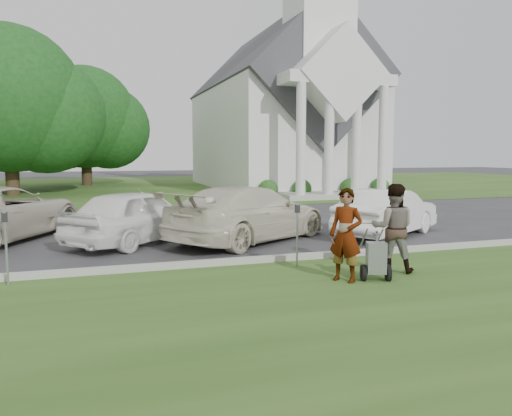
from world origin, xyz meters
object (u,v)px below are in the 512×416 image
person_right (393,229)px  parking_meter_near (297,227)px  church (280,102)px  tree_left (8,106)px  striping_cart (376,259)px  car_b (137,216)px  person_left (346,236)px  parking_meter_far (6,239)px  car_d (387,213)px  car_c (249,213)px  tree_back (85,122)px

person_right → parking_meter_near: (-1.71, 1.00, -0.04)m
church → tree_left: (-17.01, -1.13, -0.83)m
striping_cart → parking_meter_near: bearing=142.6°
car_b → person_right: bearing=179.4°
parking_meter_near → person_left: bearing=-73.5°
tree_left → car_b: tree_left is taller
parking_meter_far → car_d: (9.85, 2.74, -0.19)m
tree_left → car_c: bearing=-65.3°
car_b → car_d: car_b is taller
striping_cart → car_c: size_ratio=0.22×
car_d → person_left: bearing=107.0°
tree_left → striping_cart: bearing=-67.9°
church → car_d: church is taller
car_b → car_d: (7.17, -1.08, -0.05)m
tree_left → parking_meter_near: (8.60, -22.09, -4.24)m
parking_meter_near → car_d: size_ratio=0.33×
striping_cart → person_left: person_left is taller
tree_back → car_b: (1.58, -26.01, -3.98)m
car_c → tree_left: bearing=-8.8°
car_c → car_d: bearing=-129.4°
church → parking_meter_far: church is taller
striping_cart → person_left: (-0.58, 0.14, 0.46)m
tree_left → person_left: 25.51m
tree_left → tree_back: tree_left is taller
parking_meter_near → parking_meter_far: parking_meter_far is taller
church → person_left: 26.37m
person_right → tree_back: bearing=-48.5°
person_left → parking_meter_near: (-0.41, 1.40, -0.02)m
tree_back → person_right: (6.31, -31.09, -3.81)m
tree_left → parking_meter_far: tree_left is taller
striping_cart → person_left: 0.75m
person_left → parking_meter_near: size_ratio=1.29×
church → car_c: bearing=-113.1°
tree_back → person_left: tree_back is taller
car_c → striping_cart: bearing=158.0°
car_b → car_c: bearing=-145.8°
parking_meter_far → church: bearing=58.4°
tree_back → car_d: bearing=-72.1°
person_right → car_c: 4.76m
person_right → car_b: 6.94m
tree_back → car_b: size_ratio=2.18×
car_d → parking_meter_near: bearing=93.3°
car_d → tree_left: bearing=1.2°
car_c → tree_back: bearing=-23.8°
car_b → car_c: size_ratio=0.82×
person_left → car_d: size_ratio=0.42×
tree_back → car_c: (4.58, -26.66, -3.95)m
parking_meter_far → car_d: parking_meter_far is taller
tree_back → car_c: 27.34m
striping_cart → person_right: size_ratio=0.65×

